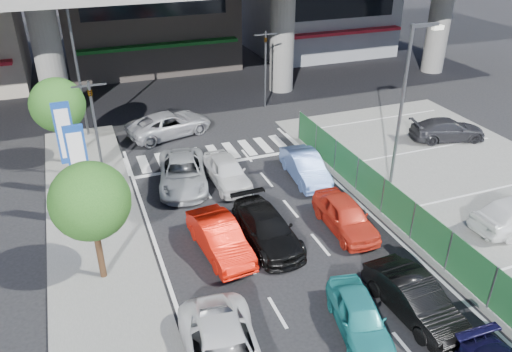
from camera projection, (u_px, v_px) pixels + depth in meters
name	position (u px, v px, depth m)	size (l,w,h in m)	color
ground	(319.00, 301.00, 17.70)	(120.00, 120.00, 0.00)	black
sidewalk_left	(104.00, 277.00, 18.78)	(4.00, 30.00, 0.12)	#61615E
fence_run	(428.00, 235.00, 19.75)	(0.16, 22.00, 1.80)	#1E582C
traffic_light_left	(92.00, 107.00, 23.77)	(1.60, 1.24, 5.20)	#595B60
traffic_light_right	(266.00, 51.00, 33.19)	(1.60, 1.24, 5.20)	#595B60
street_lamp_right	(406.00, 96.00, 22.62)	(1.65, 0.22, 8.00)	#595B60
street_lamp_left	(79.00, 59.00, 28.27)	(1.65, 0.22, 8.00)	#595B60
signboard_near	(79.00, 162.00, 20.58)	(0.80, 0.14, 4.70)	#595B60
signboard_far	(66.00, 136.00, 22.92)	(0.80, 0.14, 4.70)	#595B60
tree_near	(90.00, 201.00, 17.20)	(2.80, 2.80, 4.80)	#382314
tree_far	(58.00, 105.00, 25.59)	(2.80, 2.80, 4.80)	#382314
taxi_teal_mid	(359.00, 316.00, 16.20)	(1.46, 3.63, 1.24)	teal
hatch_black_mid_right	(414.00, 298.00, 16.84)	(1.44, 4.13, 1.36)	black
taxi_orange_left	(220.00, 238.00, 19.91)	(1.46, 4.19, 1.38)	red
sedan_black_mid	(267.00, 228.00, 20.55)	(1.86, 4.57, 1.33)	black
taxi_orange_right	(345.00, 215.00, 21.37)	(1.62, 4.02, 1.37)	red
wagon_silver_front_left	(183.00, 173.00, 24.80)	(2.29, 4.97, 1.38)	#A0A3A6
sedan_white_front_mid	(227.00, 171.00, 24.94)	(1.63, 4.05, 1.38)	silver
kei_truck_front_right	(305.00, 167.00, 25.38)	(1.45, 4.16, 1.37)	#5778BF
crossing_wagon_silver	(170.00, 124.00, 30.30)	(2.38, 5.15, 1.43)	#9E9FA6
parked_sedan_dgrey	(448.00, 130.00, 29.60)	(1.80, 4.42, 1.28)	#29292E
traffic_cone	(373.00, 181.00, 24.63)	(0.34, 0.34, 0.66)	#F1440D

